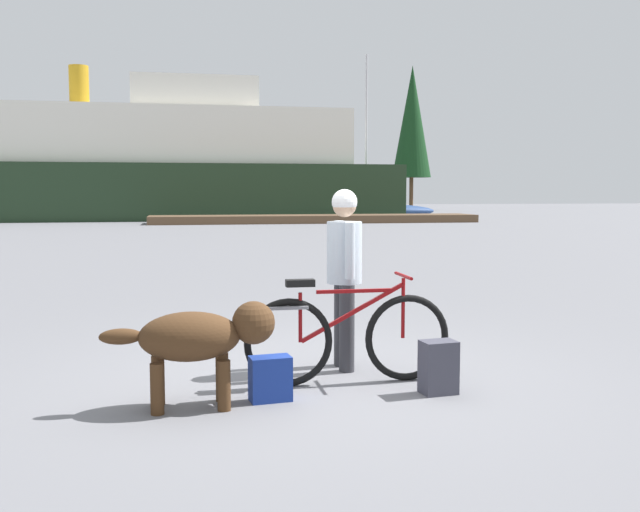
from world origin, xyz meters
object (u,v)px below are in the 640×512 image
Objects in this scene: backpack at (438,367)px; sailboat_moored at (366,210)px; bicycle at (347,337)px; dog at (201,338)px; ferry_boat at (147,166)px; person_cyclist at (344,262)px; handbag_pannier at (270,379)px.

backpack is 36.64m from sailboat_moored.
bicycle reaches higher than backpack.
dog is 3.02× the size of backpack.
backpack is at bearing -0.04° from dog.
sailboat_moored is (12.73, -2.12, -2.59)m from ferry_boat.
person_cyclist is at bearing 121.14° from backpack.
sailboat_moored is (10.15, 35.51, 0.32)m from handbag_pannier.
ferry_boat is at bearing 93.92° from handbag_pannier.
dog is 0.14× the size of sailboat_moored.
dog reaches higher than backpack.
backpack is 0.01× the size of ferry_boat.
dog is 0.04× the size of ferry_boat.
sailboat_moored is at bearing 74.88° from person_cyclist.
dog is (-1.33, -0.94, -0.45)m from person_cyclist.
backpack is 38.00m from ferry_boat.
person_cyclist reaches higher than handbag_pannier.
backpack is at bearing -58.86° from person_cyclist.
bicycle reaches higher than dog.
person_cyclist is 1.44m from handbag_pannier.
person_cyclist is 1.34m from backpack.
sailboat_moored is at bearing 74.04° from handbag_pannier.
person_cyclist is 0.06× the size of ferry_boat.
backpack is at bearing -84.03° from ferry_boat.
ferry_boat is (-3.29, 37.25, 2.68)m from bicycle.
handbag_pannier is at bearing -152.20° from bicycle.
sailboat_moored reaches higher than ferry_boat.
person_cyclist is 35.87m from sailboat_moored.
ferry_boat is 3.08× the size of sailboat_moored.
dog is at bearing -173.59° from handbag_pannier.
bicycle is 0.78m from person_cyclist.
sailboat_moored is at bearing 74.95° from bicycle.
backpack is 0.04× the size of sailboat_moored.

